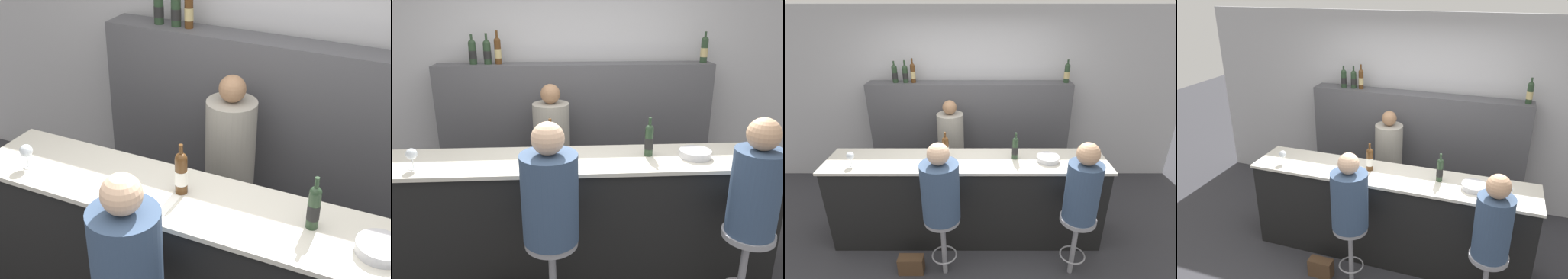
% 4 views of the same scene
% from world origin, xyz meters
% --- Properties ---
extents(ground_plane, '(16.00, 16.00, 0.00)m').
position_xyz_m(ground_plane, '(0.00, 0.00, 0.00)').
color(ground_plane, '#333338').
extents(wall_back, '(6.40, 0.05, 2.60)m').
position_xyz_m(wall_back, '(0.00, 1.78, 1.30)').
color(wall_back, '#B2B2B7').
rests_on(wall_back, ground_plane).
extents(bar_counter, '(3.07, 0.58, 1.04)m').
position_xyz_m(bar_counter, '(0.00, 0.27, 0.52)').
color(bar_counter, black).
rests_on(bar_counter, ground_plane).
extents(back_bar_cabinet, '(2.88, 0.28, 1.59)m').
position_xyz_m(back_bar_cabinet, '(0.00, 1.55, 0.79)').
color(back_bar_cabinet, '#4C4C51').
rests_on(back_bar_cabinet, ground_plane).
extents(wine_bottle_counter_0, '(0.07, 0.07, 0.31)m').
position_xyz_m(wine_bottle_counter_0, '(-0.23, 0.31, 1.17)').
color(wine_bottle_counter_0, '#4C2D14').
rests_on(wine_bottle_counter_0, bar_counter).
extents(wine_bottle_counter_1, '(0.07, 0.07, 0.30)m').
position_xyz_m(wine_bottle_counter_1, '(0.53, 0.31, 1.16)').
color(wine_bottle_counter_1, '#233823').
rests_on(wine_bottle_counter_1, bar_counter).
extents(wine_bottle_backbar_0, '(0.08, 0.08, 0.30)m').
position_xyz_m(wine_bottle_backbar_0, '(-1.04, 1.55, 1.71)').
color(wine_bottle_backbar_0, '#233823').
rests_on(wine_bottle_backbar_0, back_bar_cabinet).
extents(wine_bottle_backbar_1, '(0.08, 0.08, 0.31)m').
position_xyz_m(wine_bottle_backbar_1, '(-0.89, 1.55, 1.71)').
color(wine_bottle_backbar_1, '#233823').
rests_on(wine_bottle_backbar_1, back_bar_cabinet).
extents(wine_bottle_backbar_2, '(0.07, 0.07, 0.33)m').
position_xyz_m(wine_bottle_backbar_2, '(-0.78, 1.55, 1.73)').
color(wine_bottle_backbar_2, '#4C2D14').
rests_on(wine_bottle_backbar_2, back_bar_cabinet).
extents(wine_bottle_backbar_3, '(0.08, 0.08, 0.32)m').
position_xyz_m(wine_bottle_backbar_3, '(1.35, 1.55, 1.72)').
color(wine_bottle_backbar_3, '#233823').
rests_on(wine_bottle_backbar_3, back_bar_cabinet).
extents(wine_glass_0, '(0.08, 0.08, 0.15)m').
position_xyz_m(wine_glass_0, '(-1.21, 0.15, 1.14)').
color(wine_glass_0, silver).
rests_on(wine_glass_0, bar_counter).
extents(wine_glass_1, '(0.07, 0.07, 0.14)m').
position_xyz_m(wine_glass_1, '(1.21, 0.15, 1.13)').
color(wine_glass_1, silver).
rests_on(wine_glass_1, bar_counter).
extents(metal_bowl, '(0.24, 0.24, 0.06)m').
position_xyz_m(metal_bowl, '(0.88, 0.25, 1.06)').
color(metal_bowl, '#B7B7BC').
rests_on(metal_bowl, bar_counter).
extents(tasting_menu, '(0.21, 0.30, 0.00)m').
position_xyz_m(tasting_menu, '(-0.31, 0.12, 1.04)').
color(tasting_menu, white).
rests_on(tasting_menu, bar_counter).
extents(bar_stool_left, '(0.35, 0.35, 0.71)m').
position_xyz_m(bar_stool_left, '(-0.22, -0.30, 0.55)').
color(bar_stool_left, gray).
rests_on(bar_stool_left, ground_plane).
extents(guest_seated_left, '(0.36, 0.36, 0.79)m').
position_xyz_m(guest_seated_left, '(-0.22, -0.30, 1.04)').
color(guest_seated_left, '#334766').
rests_on(guest_seated_left, bar_stool_left).
extents(bar_stool_right, '(0.35, 0.35, 0.71)m').
position_xyz_m(bar_stool_right, '(1.09, -0.30, 0.55)').
color(bar_stool_right, gray).
rests_on(bar_stool_right, ground_plane).
extents(guest_seated_right, '(0.32, 0.32, 0.79)m').
position_xyz_m(guest_seated_right, '(1.09, -0.30, 1.05)').
color(guest_seated_right, '#334766').
rests_on(guest_seated_right, bar_stool_right).
extents(bartender, '(0.35, 0.35, 1.46)m').
position_xyz_m(bartender, '(-0.25, 1.12, 0.66)').
color(bartender, gray).
rests_on(bartender, ground_plane).
extents(handbag, '(0.26, 0.12, 0.20)m').
position_xyz_m(handbag, '(-0.57, -0.30, 0.10)').
color(handbag, '#513823').
rests_on(handbag, ground_plane).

